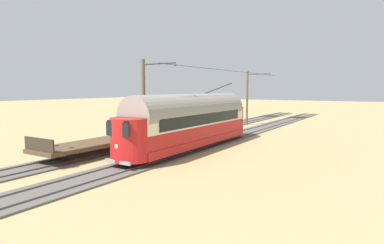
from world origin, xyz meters
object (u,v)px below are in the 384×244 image
object	(u,v)px
catenary_pole_foreground	(248,97)
catenary_pole_mid_near	(145,103)
vintage_streetcar	(192,120)
track_end_bumper	(220,124)
flatcar_adjacent	(114,140)

from	to	relation	value
catenary_pole_foreground	catenary_pole_mid_near	distance (m)	20.26
vintage_streetcar	track_end_bumper	size ratio (longest dim) A/B	8.93
flatcar_adjacent	track_end_bumper	distance (m)	17.55
catenary_pole_foreground	track_end_bumper	size ratio (longest dim) A/B	3.84
flatcar_adjacent	catenary_pole_foreground	xyz separation A→B (m)	(-1.75, -21.84, 2.77)
vintage_streetcar	flatcar_adjacent	distance (m)	6.10
catenary_pole_foreground	flatcar_adjacent	bearing A→B (deg)	85.41
vintage_streetcar	catenary_pole_foreground	xyz separation A→B (m)	(2.87, -18.11, 1.38)
vintage_streetcar	catenary_pole_mid_near	distance (m)	3.84
catenary_pole_mid_near	track_end_bumper	bearing A→B (deg)	-83.73
flatcar_adjacent	catenary_pole_foreground	world-z (taller)	catenary_pole_foreground
flatcar_adjacent	catenary_pole_mid_near	bearing A→B (deg)	-137.95
vintage_streetcar	catenary_pole_mid_near	size ratio (longest dim) A/B	2.33
track_end_bumper	flatcar_adjacent	bearing A→B (deg)	90.00
vintage_streetcar	catenary_pole_foreground	distance (m)	18.38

